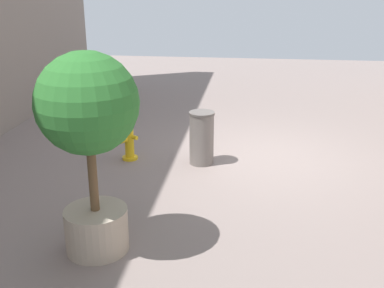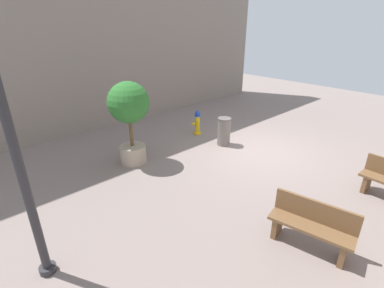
{
  "view_description": "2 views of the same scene",
  "coord_description": "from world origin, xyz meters",
  "px_view_note": "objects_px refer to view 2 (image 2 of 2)",
  "views": [
    {
      "loc": [
        0.32,
        8.44,
        3.23
      ],
      "look_at": [
        1.21,
        1.5,
        0.74
      ],
      "focal_mm": 43.76,
      "sensor_mm": 36.0,
      "label": 1
    },
    {
      "loc": [
        -4.8,
        7.44,
        4.03
      ],
      "look_at": [
        0.82,
        2.28,
        0.67
      ],
      "focal_mm": 26.4,
      "sensor_mm": 36.0,
      "label": 2
    }
  ],
  "objects_px": {
    "bench_far": "(312,225)",
    "planter_tree": "(129,112)",
    "fire_hydrant": "(197,122)",
    "street_lamp": "(10,131)",
    "trash_bin": "(224,131)"
  },
  "relations": [
    {
      "from": "fire_hydrant",
      "to": "bench_far",
      "type": "bearing_deg",
      "value": 156.69
    },
    {
      "from": "bench_far",
      "to": "planter_tree",
      "type": "relative_size",
      "value": 0.64
    },
    {
      "from": "planter_tree",
      "to": "trash_bin",
      "type": "distance_m",
      "value": 3.4
    },
    {
      "from": "bench_far",
      "to": "planter_tree",
      "type": "distance_m",
      "value": 5.5
    },
    {
      "from": "fire_hydrant",
      "to": "bench_far",
      "type": "distance_m",
      "value": 6.25
    },
    {
      "from": "bench_far",
      "to": "street_lamp",
      "type": "relative_size",
      "value": 0.37
    },
    {
      "from": "planter_tree",
      "to": "street_lamp",
      "type": "xyz_separation_m",
      "value": [
        -2.59,
        3.34,
        1.01
      ]
    },
    {
      "from": "fire_hydrant",
      "to": "trash_bin",
      "type": "bearing_deg",
      "value": 179.12
    },
    {
      "from": "planter_tree",
      "to": "trash_bin",
      "type": "bearing_deg",
      "value": -107.72
    },
    {
      "from": "planter_tree",
      "to": "street_lamp",
      "type": "distance_m",
      "value": 4.34
    },
    {
      "from": "fire_hydrant",
      "to": "bench_far",
      "type": "relative_size",
      "value": 0.58
    },
    {
      "from": "fire_hydrant",
      "to": "trash_bin",
      "type": "relative_size",
      "value": 0.94
    },
    {
      "from": "bench_far",
      "to": "street_lamp",
      "type": "distance_m",
      "value": 5.27
    },
    {
      "from": "bench_far",
      "to": "trash_bin",
      "type": "height_order",
      "value": "trash_bin"
    },
    {
      "from": "street_lamp",
      "to": "trash_bin",
      "type": "height_order",
      "value": "street_lamp"
    }
  ]
}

